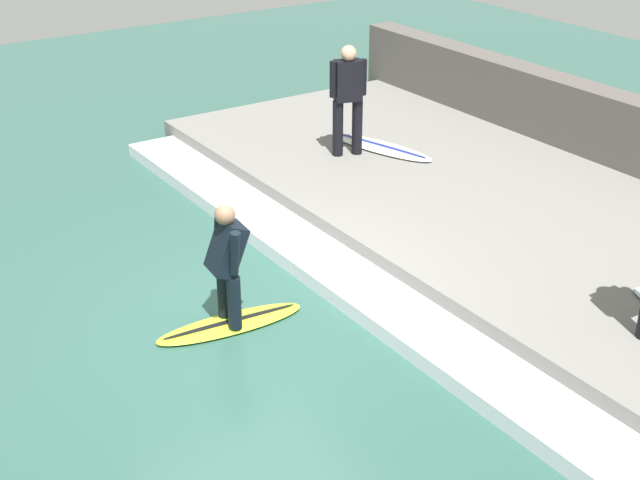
# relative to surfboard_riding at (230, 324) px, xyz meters

# --- Properties ---
(ground_plane) EXTENTS (28.00, 28.00, 0.00)m
(ground_plane) POSITION_rel_surfboard_riding_xyz_m (0.31, 0.02, -0.03)
(ground_plane) COLOR #2D564C
(concrete_ledge) EXTENTS (4.40, 11.47, 0.35)m
(concrete_ledge) POSITION_rel_surfboard_riding_xyz_m (4.12, 0.02, 0.15)
(concrete_ledge) COLOR slate
(concrete_ledge) RESTS_ON ground_plane
(back_wall) EXTENTS (0.50, 12.05, 1.34)m
(back_wall) POSITION_rel_surfboard_riding_xyz_m (6.57, 0.02, 0.64)
(back_wall) COLOR #544F49
(back_wall) RESTS_ON ground_plane
(wave_foam_crest) EXTENTS (0.77, 10.90, 0.18)m
(wave_foam_crest) POSITION_rel_surfboard_riding_xyz_m (1.54, 0.02, 0.06)
(wave_foam_crest) COLOR silver
(wave_foam_crest) RESTS_ON ground_plane
(surfboard_riding) EXTENTS (1.70, 0.60, 0.07)m
(surfboard_riding) POSITION_rel_surfboard_riding_xyz_m (0.00, 0.00, 0.00)
(surfboard_riding) COLOR #BFE02D
(surfboard_riding) RESTS_ON ground_plane
(surfer_riding) EXTENTS (0.43, 0.60, 1.36)m
(surfer_riding) POSITION_rel_surfboard_riding_xyz_m (-0.00, -0.00, 0.78)
(surfer_riding) COLOR black
(surfer_riding) RESTS_ON surfboard_riding
(surfer_waiting_near) EXTENTS (0.53, 0.34, 1.63)m
(surfer_waiting_near) POSITION_rel_surfboard_riding_xyz_m (3.53, 2.81, 1.24)
(surfer_waiting_near) COLOR black
(surfer_waiting_near) RESTS_ON concrete_ledge
(surfboard_waiting_near) EXTENTS (0.95, 1.89, 0.07)m
(surfboard_waiting_near) POSITION_rel_surfboard_riding_xyz_m (4.08, 2.71, 0.35)
(surfboard_waiting_near) COLOR white
(surfboard_waiting_near) RESTS_ON concrete_ledge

